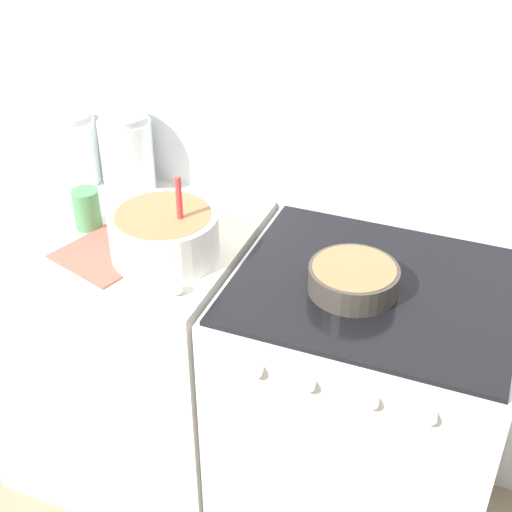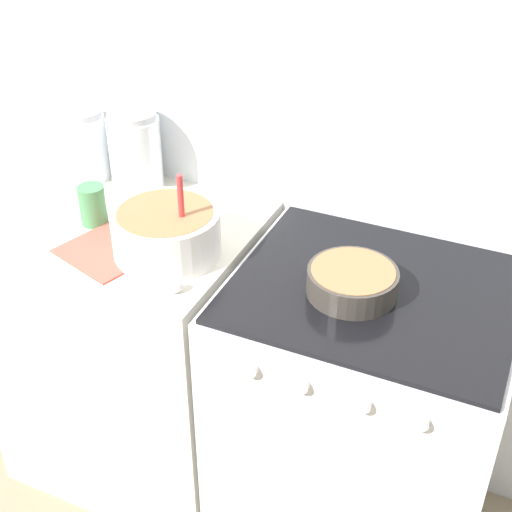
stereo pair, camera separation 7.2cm
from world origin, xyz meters
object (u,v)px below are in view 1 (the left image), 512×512
Objects in this scene: stove at (360,416)px; tin_can at (87,209)px; storage_jar_left at (75,153)px; baking_pan at (353,278)px; mixing_bowl at (164,232)px; storage_jar_middle at (128,159)px.

tin_can is (-0.82, -0.02, 0.52)m from stove.
storage_jar_left reaches higher than stove.
stove is 8.07× the size of tin_can.
storage_jar_left reaches higher than baking_pan.
baking_pan is (-0.05, -0.04, 0.50)m from stove.
stove is 3.25× the size of mixing_bowl.
baking_pan is 1.94× the size of tin_can.
tin_can is at bearing 169.13° from mixing_bowl.
storage_jar_middle is at bearing 89.74° from tin_can.
stove is 4.17× the size of storage_jar_left.
mixing_bowl reaches higher than stove.
mixing_bowl is at bearing -31.84° from storage_jar_left.
storage_jar_middle is (-0.82, 0.21, 0.57)m from stove.
storage_jar_middle is at bearing 133.56° from mixing_bowl.
baking_pan reaches higher than stove.
stove is at bearing 1.58° from tin_can.
baking_pan is at bearing -18.17° from storage_jar_middle.
stove is at bearing 7.74° from mixing_bowl.
mixing_bowl reaches higher than baking_pan.
baking_pan is at bearing -137.57° from stove.
storage_jar_middle is (0.19, 0.00, 0.01)m from storage_jar_left.
storage_jar_left is 1.93× the size of tin_can.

